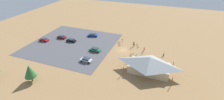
# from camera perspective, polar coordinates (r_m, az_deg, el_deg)

# --- Properties ---
(ground) EXTENTS (160.00, 160.00, 0.00)m
(ground) POSITION_cam_1_polar(r_m,az_deg,el_deg) (66.44, 4.00, -0.05)
(ground) COLOR #937047
(ground) RESTS_ON ground
(parking_lot_asphalt) EXTENTS (35.73, 34.21, 0.05)m
(parking_lot_asphalt) POSITION_cam_1_polar(r_m,az_deg,el_deg) (73.41, -13.82, 2.16)
(parking_lot_asphalt) COLOR #4C4C51
(parking_lot_asphalt) RESTS_ON ground
(bike_pavilion) EXTENTS (15.30, 8.97, 5.67)m
(bike_pavilion) POSITION_cam_1_polar(r_m,az_deg,el_deg) (53.68, 13.11, -4.76)
(bike_pavilion) COLOR #C6B28E
(bike_pavilion) RESTS_ON ground
(trash_bin) EXTENTS (0.60, 0.60, 0.90)m
(trash_bin) POSITION_cam_1_polar(r_m,az_deg,el_deg) (71.74, 7.83, 2.50)
(trash_bin) COLOR brown
(trash_bin) RESTS_ON ground
(lot_sign) EXTENTS (0.56, 0.08, 2.20)m
(lot_sign) POSITION_cam_1_polar(r_m,az_deg,el_deg) (70.87, 3.72, 3.24)
(lot_sign) COLOR #99999E
(lot_sign) RESTS_ON ground
(pine_center) EXTENTS (3.58, 3.58, 5.79)m
(pine_center) POSITION_cam_1_polar(r_m,az_deg,el_deg) (53.92, -27.18, -6.65)
(pine_center) COLOR brown
(pine_center) RESTS_ON ground
(bicycle_yellow_yard_right) EXTENTS (0.70, 1.69, 0.86)m
(bicycle_yellow_yard_right) POSITION_cam_1_polar(r_m,az_deg,el_deg) (64.05, 10.53, -1.34)
(bicycle_yellow_yard_right) COLOR black
(bicycle_yellow_yard_right) RESTS_ON ground
(bicycle_purple_lone_west) EXTENTS (0.95, 1.59, 0.84)m
(bicycle_purple_lone_west) POSITION_cam_1_polar(r_m,az_deg,el_deg) (70.54, 8.96, 1.86)
(bicycle_purple_lone_west) COLOR black
(bicycle_purple_lone_west) RESTS_ON ground
(bicycle_green_edge_north) EXTENTS (0.84, 1.57, 0.80)m
(bicycle_green_edge_north) POSITION_cam_1_polar(r_m,az_deg,el_deg) (63.32, 7.22, -1.46)
(bicycle_green_edge_north) COLOR black
(bicycle_green_edge_north) RESTS_ON ground
(bicycle_silver_yard_left) EXTENTS (0.79, 1.52, 0.79)m
(bicycle_silver_yard_left) POSITION_cam_1_polar(r_m,az_deg,el_deg) (68.77, 9.19, 1.04)
(bicycle_silver_yard_left) COLOR black
(bicycle_silver_yard_left) RESTS_ON ground
(bicycle_teal_front_row) EXTENTS (1.35, 1.14, 0.79)m
(bicycle_teal_front_row) POSITION_cam_1_polar(r_m,az_deg,el_deg) (61.00, 7.31, -2.80)
(bicycle_teal_front_row) COLOR black
(bicycle_teal_front_row) RESTS_ON ground
(bicycle_black_yard_front) EXTENTS (1.52, 0.86, 0.79)m
(bicycle_black_yard_front) POSITION_cam_1_polar(r_m,az_deg,el_deg) (71.85, 2.53, 2.73)
(bicycle_black_yard_front) COLOR black
(bicycle_black_yard_front) RESTS_ON ground
(bicycle_red_by_bin) EXTENTS (0.81, 1.58, 0.85)m
(bicycle_red_by_bin) POSITION_cam_1_polar(r_m,az_deg,el_deg) (69.95, 2.53, 1.97)
(bicycle_red_by_bin) COLOR black
(bicycle_red_by_bin) RESTS_ON ground
(bicycle_white_mid_cluster) EXTENTS (1.29, 1.10, 0.82)m
(bicycle_white_mid_cluster) POSITION_cam_1_polar(r_m,az_deg,el_deg) (67.50, 6.74, 0.66)
(bicycle_white_mid_cluster) COLOR black
(bicycle_white_mid_cluster) RESTS_ON ground
(bicycle_blue_back_row) EXTENTS (0.76, 1.61, 0.88)m
(bicycle_blue_back_row) POSITION_cam_1_polar(r_m,az_deg,el_deg) (62.32, 8.40, -2.07)
(bicycle_blue_back_row) COLOR black
(bicycle_blue_back_row) RESTS_ON ground
(car_red_far_end) EXTENTS (4.31, 1.93, 1.36)m
(car_red_far_end) POSITION_cam_1_polar(r_m,az_deg,el_deg) (79.79, -22.96, 3.43)
(car_red_far_end) COLOR red
(car_red_far_end) RESTS_ON parking_lot_asphalt
(car_blue_front_row) EXTENTS (4.98, 2.93, 1.42)m
(car_blue_front_row) POSITION_cam_1_polar(r_m,az_deg,el_deg) (78.69, -6.86, 5.34)
(car_blue_front_row) COLOR #1E42B2
(car_blue_front_row) RESTS_ON parking_lot_asphalt
(car_maroon_end_stall) EXTENTS (4.28, 1.98, 1.40)m
(car_maroon_end_stall) POSITION_cam_1_polar(r_m,az_deg,el_deg) (79.74, -17.44, 4.46)
(car_maroon_end_stall) COLOR maroon
(car_maroon_end_stall) RESTS_ON parking_lot_asphalt
(car_green_by_curb) EXTENTS (4.68, 2.09, 1.44)m
(car_green_by_curb) POSITION_cam_1_polar(r_m,az_deg,el_deg) (65.57, -6.04, 0.18)
(car_green_by_curb) COLOR #1E6B3D
(car_green_by_curb) RESTS_ON parking_lot_asphalt
(car_black_back_corner) EXTENTS (4.50, 1.86, 1.39)m
(car_black_back_corner) POSITION_cam_1_polar(r_m,az_deg,el_deg) (75.27, -14.28, 3.41)
(car_black_back_corner) COLOR black
(car_black_back_corner) RESTS_ON parking_lot_asphalt
(car_silver_inner_stall) EXTENTS (4.37, 1.92, 1.46)m
(car_silver_inner_stall) POSITION_cam_1_polar(r_m,az_deg,el_deg) (59.42, -9.18, -3.43)
(car_silver_inner_stall) COLOR #BCBCC1
(car_silver_inner_stall) RESTS_ON parking_lot_asphalt
(visitor_near_lot) EXTENTS (0.37, 0.40, 1.81)m
(visitor_near_lot) POSITION_cam_1_polar(r_m,az_deg,el_deg) (69.64, 7.90, 2.08)
(visitor_near_lot) COLOR #2D3347
(visitor_near_lot) RESTS_ON ground
(visitor_crossing_yard) EXTENTS (0.36, 0.36, 1.73)m
(visitor_crossing_yard) POSITION_cam_1_polar(r_m,az_deg,el_deg) (66.64, 11.31, 0.39)
(visitor_crossing_yard) COLOR #2D3347
(visitor_crossing_yard) RESTS_ON ground
(visitor_at_bikes) EXTENTS (0.40, 0.36, 1.72)m
(visitor_at_bikes) POSITION_cam_1_polar(r_m,az_deg,el_deg) (65.02, 17.87, -1.35)
(visitor_at_bikes) COLOR #2D3347
(visitor_at_bikes) RESTS_ON ground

